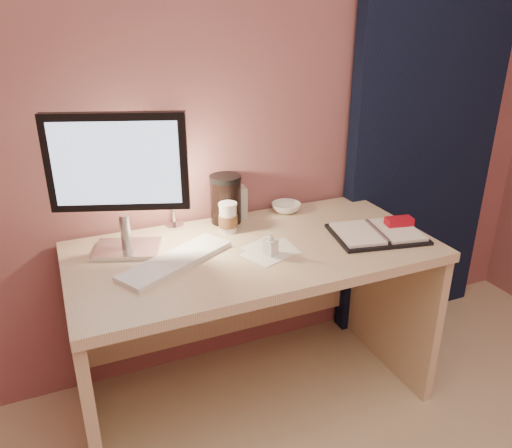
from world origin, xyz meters
name	(u,v)px	position (x,y,z in m)	size (l,w,h in m)	color
room	(413,110)	(0.95, 1.69, 1.14)	(3.50, 3.50, 3.50)	#C6B28E
desk	(247,289)	(0.00, 1.45, 0.50)	(1.40, 0.70, 0.73)	beige
monitor	(119,172)	(-0.45, 1.54, 1.04)	(0.48, 0.24, 0.53)	silver
keyboard	(176,260)	(-0.31, 1.37, 0.74)	(0.46, 0.14, 0.02)	white
planner	(379,232)	(0.51, 1.28, 0.74)	(0.40, 0.33, 0.06)	black
paper_a	(266,255)	(0.01, 1.30, 0.73)	(0.14, 0.14, 0.00)	white
paper_b	(276,249)	(0.07, 1.33, 0.73)	(0.15, 0.15, 0.00)	white
paper_c	(268,248)	(0.05, 1.35, 0.73)	(0.15, 0.15, 0.00)	white
coffee_cup	(228,218)	(-0.04, 1.56, 0.79)	(0.08, 0.08, 0.13)	silver
bowl	(286,208)	(0.28, 1.66, 0.75)	(0.13, 0.13, 0.04)	white
lotion_bottle	(271,244)	(0.03, 1.30, 0.78)	(0.04, 0.04, 0.09)	silver
dark_jar	(226,201)	(-0.01, 1.66, 0.82)	(0.13, 0.13, 0.19)	black
product_box	(235,203)	(0.04, 1.69, 0.80)	(0.09, 0.07, 0.14)	beige
desk_lamp	(179,185)	(-0.22, 1.60, 0.94)	(0.09, 0.21, 0.34)	silver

